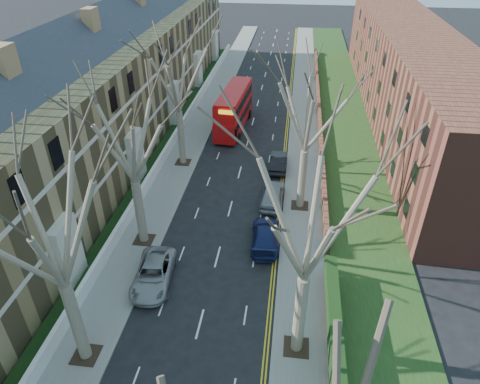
% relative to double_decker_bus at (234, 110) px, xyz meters
% --- Properties ---
extents(pavement_left, '(3.00, 102.00, 0.12)m').
position_rel_double_decker_bus_xyz_m(pavement_left, '(-4.05, 2.06, -2.06)').
color(pavement_left, slate).
rests_on(pavement_left, ground).
extents(pavement_right, '(3.00, 102.00, 0.12)m').
position_rel_double_decker_bus_xyz_m(pavement_right, '(7.95, 2.06, -2.06)').
color(pavement_right, slate).
rests_on(pavement_right, ground).
extents(terrace_left, '(9.70, 78.00, 13.60)m').
position_rel_double_decker_bus_xyz_m(terrace_left, '(-11.70, -5.94, 3.41)').
color(terrace_left, olive).
rests_on(terrace_left, ground).
extents(flats_right, '(13.97, 54.00, 10.00)m').
position_rel_double_decker_bus_xyz_m(flats_right, '(19.41, 6.06, 2.86)').
color(flats_right, brown).
rests_on(flats_right, ground).
extents(front_wall_left, '(0.30, 78.00, 1.00)m').
position_rel_double_decker_bus_xyz_m(front_wall_left, '(-5.70, -5.94, -1.50)').
color(front_wall_left, white).
rests_on(front_wall_left, ground).
extents(grass_verge_right, '(6.00, 102.00, 0.06)m').
position_rel_double_decker_bus_xyz_m(grass_verge_right, '(12.45, 2.06, -1.97)').
color(grass_verge_right, '#1A3613').
rests_on(grass_verge_right, ground).
extents(tree_left_mid, '(10.50, 10.50, 14.71)m').
position_rel_double_decker_bus_xyz_m(tree_left_mid, '(-3.75, -30.94, 7.43)').
color(tree_left_mid, '#756754').
rests_on(tree_left_mid, ground).
extents(tree_left_far, '(10.15, 10.15, 14.22)m').
position_rel_double_decker_bus_xyz_m(tree_left_far, '(-3.75, -20.94, 7.12)').
color(tree_left_far, '#756754').
rests_on(tree_left_far, ground).
extents(tree_left_dist, '(10.50, 10.50, 14.71)m').
position_rel_double_decker_bus_xyz_m(tree_left_dist, '(-3.75, -8.94, 7.44)').
color(tree_left_dist, '#756754').
rests_on(tree_left_dist, ground).
extents(tree_right_mid, '(10.50, 10.50, 14.71)m').
position_rel_double_decker_bus_xyz_m(tree_right_mid, '(7.65, -28.94, 7.43)').
color(tree_right_mid, '#756754').
rests_on(tree_right_mid, ground).
extents(tree_right_far, '(10.15, 10.15, 14.22)m').
position_rel_double_decker_bus_xyz_m(tree_right_far, '(7.65, -14.94, 7.12)').
color(tree_right_far, '#756754').
rests_on(tree_right_far, ground).
extents(double_decker_bus, '(3.15, 10.43, 4.33)m').
position_rel_double_decker_bus_xyz_m(double_decker_bus, '(0.00, 0.00, 0.00)').
color(double_decker_bus, '#B80D0E').
rests_on(double_decker_bus, ground).
extents(car_left_far, '(2.79, 5.28, 1.42)m').
position_rel_double_decker_bus_xyz_m(car_left_far, '(-1.74, -24.92, -1.41)').
color(car_left_far, gray).
rests_on(car_left_far, ground).
extents(car_right_near, '(2.24, 5.04, 1.44)m').
position_rel_double_decker_bus_xyz_m(car_right_near, '(5.18, -19.98, -1.40)').
color(car_right_near, '#161E4D').
rests_on(car_right_near, ground).
extents(car_right_mid, '(2.07, 4.76, 1.60)m').
position_rel_double_decker_bus_xyz_m(car_right_mid, '(5.35, -14.58, -1.32)').
color(car_right_mid, gray).
rests_on(car_right_mid, ground).
extents(car_right_far, '(1.52, 4.35, 1.43)m').
position_rel_double_decker_bus_xyz_m(car_right_far, '(5.48, -8.72, -1.41)').
color(car_right_far, black).
rests_on(car_right_far, ground).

